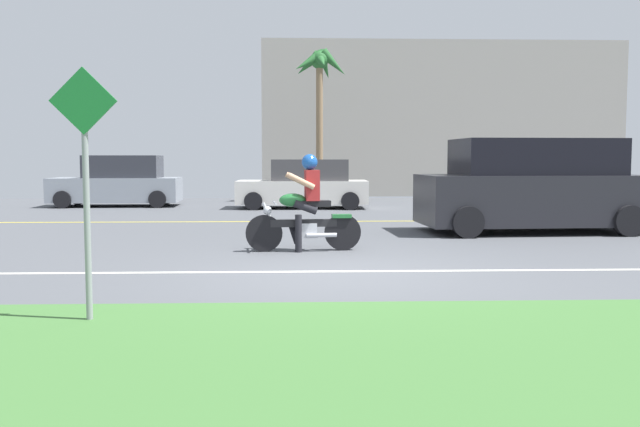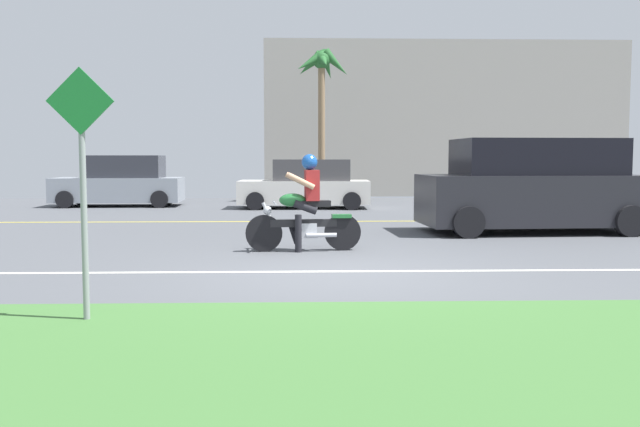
{
  "view_description": "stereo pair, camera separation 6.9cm",
  "coord_description": "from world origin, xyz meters",
  "px_view_note": "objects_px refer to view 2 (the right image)",
  "views": [
    {
      "loc": [
        -0.63,
        -9.32,
        1.58
      ],
      "look_at": [
        -0.17,
        2.52,
        0.62
      ],
      "focal_mm": 38.22,
      "sensor_mm": 36.0,
      "label": 1
    },
    {
      "loc": [
        -0.56,
        -9.32,
        1.58
      ],
      "look_at": [
        -0.17,
        2.52,
        0.62
      ],
      "focal_mm": 38.22,
      "sensor_mm": 36.0,
      "label": 2
    }
  ],
  "objects_px": {
    "parked_car_1": "(306,185)",
    "street_sign": "(82,169)",
    "parked_car_0": "(121,183)",
    "palm_tree_0": "(321,77)",
    "motorcyclist": "(305,210)",
    "suv_nearby": "(533,187)"
  },
  "relations": [
    {
      "from": "parked_car_1",
      "to": "palm_tree_0",
      "type": "distance_m",
      "value": 4.92
    },
    {
      "from": "suv_nearby",
      "to": "parked_car_1",
      "type": "relative_size",
      "value": 1.18
    },
    {
      "from": "motorcyclist",
      "to": "parked_car_0",
      "type": "xyz_separation_m",
      "value": [
        -6.0,
        11.22,
        0.08
      ]
    },
    {
      "from": "suv_nearby",
      "to": "motorcyclist",
      "type": "bearing_deg",
      "value": -150.07
    },
    {
      "from": "motorcyclist",
      "to": "street_sign",
      "type": "bearing_deg",
      "value": -112.35
    },
    {
      "from": "motorcyclist",
      "to": "parked_car_0",
      "type": "bearing_deg",
      "value": 118.14
    },
    {
      "from": "parked_car_1",
      "to": "motorcyclist",
      "type": "bearing_deg",
      "value": -90.91
    },
    {
      "from": "suv_nearby",
      "to": "street_sign",
      "type": "relative_size",
      "value": 2.03
    },
    {
      "from": "parked_car_0",
      "to": "palm_tree_0",
      "type": "height_order",
      "value": "palm_tree_0"
    },
    {
      "from": "suv_nearby",
      "to": "parked_car_0",
      "type": "relative_size",
      "value": 1.17
    },
    {
      "from": "suv_nearby",
      "to": "palm_tree_0",
      "type": "height_order",
      "value": "palm_tree_0"
    },
    {
      "from": "parked_car_1",
      "to": "parked_car_0",
      "type": "bearing_deg",
      "value": 170.1
    },
    {
      "from": "suv_nearby",
      "to": "palm_tree_0",
      "type": "distance_m",
      "value": 11.74
    },
    {
      "from": "parked_car_1",
      "to": "street_sign",
      "type": "distance_m",
      "value": 15.5
    },
    {
      "from": "parked_car_0",
      "to": "parked_car_1",
      "type": "height_order",
      "value": "parked_car_0"
    },
    {
      "from": "palm_tree_0",
      "to": "street_sign",
      "type": "relative_size",
      "value": 2.29
    },
    {
      "from": "suv_nearby",
      "to": "palm_tree_0",
      "type": "xyz_separation_m",
      "value": [
        -4.18,
        10.38,
        3.55
      ]
    },
    {
      "from": "parked_car_0",
      "to": "parked_car_1",
      "type": "bearing_deg",
      "value": -9.9
    },
    {
      "from": "motorcyclist",
      "to": "parked_car_0",
      "type": "distance_m",
      "value": 12.72
    },
    {
      "from": "parked_car_0",
      "to": "palm_tree_0",
      "type": "bearing_deg",
      "value": 16.51
    },
    {
      "from": "motorcyclist",
      "to": "street_sign",
      "type": "xyz_separation_m",
      "value": [
        -2.12,
        -5.16,
        0.78
      ]
    },
    {
      "from": "motorcyclist",
      "to": "suv_nearby",
      "type": "xyz_separation_m",
      "value": [
        4.93,
        2.84,
        0.27
      ]
    }
  ]
}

